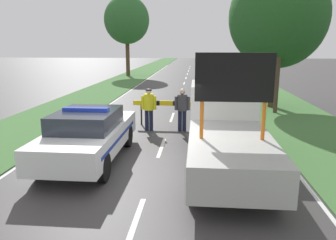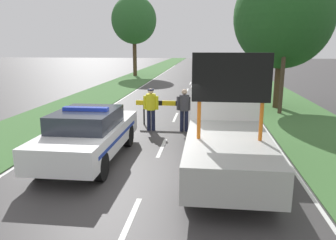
{
  "view_description": "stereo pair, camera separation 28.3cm",
  "coord_description": "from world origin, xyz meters",
  "px_view_note": "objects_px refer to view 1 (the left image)",
  "views": [
    {
      "loc": [
        1.15,
        -8.03,
        3.37
      ],
      "look_at": [
        0.27,
        1.85,
        1.1
      ],
      "focal_mm": 35.0,
      "sensor_mm": 36.0,
      "label": 1
    },
    {
      "loc": [
        1.43,
        -8.0,
        3.37
      ],
      "look_at": [
        0.27,
        1.85,
        1.1
      ],
      "focal_mm": 35.0,
      "sensor_mm": 36.0,
      "label": 2
    }
  ],
  "objects_px": {
    "police_car": "(89,134)",
    "roadside_tree_near_right": "(278,17)",
    "road_barrier": "(173,105)",
    "queued_car_suv_grey": "(212,91)",
    "traffic_cone_behind_barrier": "(199,125)",
    "traffic_cone_near_police": "(269,154)",
    "traffic_cone_near_truck": "(60,141)",
    "police_officer": "(149,106)",
    "queued_car_van_white": "(207,79)",
    "utility_pole": "(281,33)",
    "work_truck": "(226,127)",
    "pedestrian_civilian": "(182,107)",
    "traffic_cone_centre_front": "(103,121)",
    "queued_car_sedan_silver": "(207,72)",
    "roadside_tree_mid_left": "(127,20)"
  },
  "relations": [
    {
      "from": "police_car",
      "to": "roadside_tree_near_right",
      "type": "bearing_deg",
      "value": 52.34
    },
    {
      "from": "road_barrier",
      "to": "queued_car_suv_grey",
      "type": "distance_m",
      "value": 5.57
    },
    {
      "from": "traffic_cone_behind_barrier",
      "to": "roadside_tree_near_right",
      "type": "distance_m",
      "value": 8.37
    },
    {
      "from": "road_barrier",
      "to": "traffic_cone_near_police",
      "type": "distance_m",
      "value": 5.42
    },
    {
      "from": "traffic_cone_near_truck",
      "to": "police_officer",
      "type": "bearing_deg",
      "value": 47.5
    },
    {
      "from": "road_barrier",
      "to": "queued_car_van_white",
      "type": "relative_size",
      "value": 0.77
    },
    {
      "from": "police_officer",
      "to": "utility_pole",
      "type": "relative_size",
      "value": 0.22
    },
    {
      "from": "traffic_cone_near_truck",
      "to": "police_car",
      "type": "bearing_deg",
      "value": -34.55
    },
    {
      "from": "police_car",
      "to": "work_truck",
      "type": "relative_size",
      "value": 0.79
    },
    {
      "from": "queued_car_van_white",
      "to": "police_officer",
      "type": "bearing_deg",
      "value": 78.46
    },
    {
      "from": "traffic_cone_behind_barrier",
      "to": "utility_pole",
      "type": "xyz_separation_m",
      "value": [
        3.87,
        4.24,
        3.63
      ]
    },
    {
      "from": "police_officer",
      "to": "pedestrian_civilian",
      "type": "distance_m",
      "value": 1.34
    },
    {
      "from": "traffic_cone_centre_front",
      "to": "queued_car_suv_grey",
      "type": "xyz_separation_m",
      "value": [
        4.68,
        6.09,
        0.46
      ]
    },
    {
      "from": "queued_car_sedan_silver",
      "to": "queued_car_van_white",
      "type": "bearing_deg",
      "value": 88.8
    },
    {
      "from": "queued_car_suv_grey",
      "to": "police_car",
      "type": "bearing_deg",
      "value": 67.93
    },
    {
      "from": "police_officer",
      "to": "utility_pole",
      "type": "bearing_deg",
      "value": -164.74
    },
    {
      "from": "police_car",
      "to": "traffic_cone_centre_front",
      "type": "distance_m",
      "value": 3.87
    },
    {
      "from": "police_officer",
      "to": "traffic_cone_behind_barrier",
      "type": "xyz_separation_m",
      "value": [
        2.01,
        -0.25,
        -0.68
      ]
    },
    {
      "from": "police_car",
      "to": "traffic_cone_near_truck",
      "type": "bearing_deg",
      "value": 146.09
    },
    {
      "from": "police_officer",
      "to": "queued_car_sedan_silver",
      "type": "distance_m",
      "value": 19.13
    },
    {
      "from": "police_officer",
      "to": "traffic_cone_near_police",
      "type": "distance_m",
      "value": 5.35
    },
    {
      "from": "work_truck",
      "to": "police_officer",
      "type": "bearing_deg",
      "value": -51.89
    },
    {
      "from": "work_truck",
      "to": "roadside_tree_mid_left",
      "type": "bearing_deg",
      "value": -72.72
    },
    {
      "from": "roadside_tree_mid_left",
      "to": "traffic_cone_near_truck",
      "type": "bearing_deg",
      "value": -83.01
    },
    {
      "from": "police_car",
      "to": "utility_pole",
      "type": "relative_size",
      "value": 0.63
    },
    {
      "from": "traffic_cone_centre_front",
      "to": "traffic_cone_behind_barrier",
      "type": "xyz_separation_m",
      "value": [
        3.94,
        -0.35,
        -0.0
      ]
    },
    {
      "from": "police_car",
      "to": "road_barrier",
      "type": "relative_size",
      "value": 1.42
    },
    {
      "from": "road_barrier",
      "to": "utility_pole",
      "type": "bearing_deg",
      "value": 33.68
    },
    {
      "from": "traffic_cone_near_police",
      "to": "road_barrier",
      "type": "bearing_deg",
      "value": 125.48
    },
    {
      "from": "queued_car_suv_grey",
      "to": "roadside_tree_near_right",
      "type": "relative_size",
      "value": 0.59
    },
    {
      "from": "pedestrian_civilian",
      "to": "queued_car_suv_grey",
      "type": "bearing_deg",
      "value": 94.98
    },
    {
      "from": "traffic_cone_near_truck",
      "to": "traffic_cone_behind_barrier",
      "type": "distance_m",
      "value": 5.21
    },
    {
      "from": "police_car",
      "to": "roadside_tree_mid_left",
      "type": "distance_m",
      "value": 28.07
    },
    {
      "from": "police_car",
      "to": "utility_pole",
      "type": "xyz_separation_m",
      "value": [
        7.13,
        7.66,
        3.15
      ]
    },
    {
      "from": "police_officer",
      "to": "roadside_tree_mid_left",
      "type": "distance_m",
      "value": 24.74
    },
    {
      "from": "police_car",
      "to": "utility_pole",
      "type": "height_order",
      "value": "utility_pole"
    },
    {
      "from": "work_truck",
      "to": "queued_car_suv_grey",
      "type": "distance_m",
      "value": 9.66
    },
    {
      "from": "traffic_cone_near_police",
      "to": "traffic_cone_centre_front",
      "type": "height_order",
      "value": "traffic_cone_centre_front"
    },
    {
      "from": "work_truck",
      "to": "traffic_cone_near_police",
      "type": "bearing_deg",
      "value": -179.5
    },
    {
      "from": "police_officer",
      "to": "traffic_cone_behind_barrier",
      "type": "distance_m",
      "value": 2.14
    },
    {
      "from": "queued_car_van_white",
      "to": "work_truck",
      "type": "bearing_deg",
      "value": 90.23
    },
    {
      "from": "police_car",
      "to": "queued_car_sedan_silver",
      "type": "xyz_separation_m",
      "value": [
        4.05,
        22.61,
        0.02
      ]
    },
    {
      "from": "traffic_cone_near_truck",
      "to": "queued_car_van_white",
      "type": "distance_m",
      "value": 16.75
    },
    {
      "from": "traffic_cone_near_truck",
      "to": "queued_car_van_white",
      "type": "relative_size",
      "value": 0.14
    },
    {
      "from": "police_car",
      "to": "work_truck",
      "type": "height_order",
      "value": "work_truck"
    },
    {
      "from": "queued_car_suv_grey",
      "to": "utility_pole",
      "type": "distance_m",
      "value": 4.96
    },
    {
      "from": "queued_car_van_white",
      "to": "traffic_cone_near_truck",
      "type": "bearing_deg",
      "value": 71.8
    },
    {
      "from": "utility_pole",
      "to": "roadside_tree_near_right",
      "type": "bearing_deg",
      "value": 83.83
    },
    {
      "from": "queued_car_sedan_silver",
      "to": "roadside_tree_near_right",
      "type": "bearing_deg",
      "value": 103.66
    },
    {
      "from": "road_barrier",
      "to": "roadside_tree_mid_left",
      "type": "distance_m",
      "value": 24.11
    }
  ]
}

